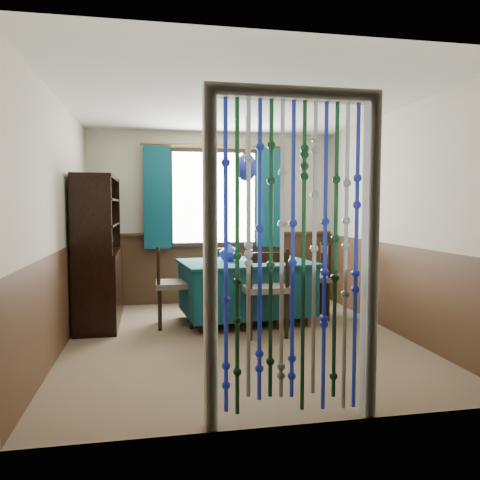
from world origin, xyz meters
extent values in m
plane|color=brown|center=(0.00, 0.00, 0.00)|extent=(4.00, 4.00, 0.00)
plane|color=silver|center=(0.00, 0.00, 2.50)|extent=(4.00, 4.00, 0.00)
plane|color=beige|center=(0.00, 2.00, 1.25)|extent=(3.60, 0.00, 3.60)
plane|color=beige|center=(0.00, -2.00, 1.25)|extent=(3.60, 0.00, 3.60)
plane|color=beige|center=(-1.80, 0.00, 1.25)|extent=(0.00, 4.00, 4.00)
plane|color=beige|center=(1.80, 0.00, 1.25)|extent=(0.00, 4.00, 4.00)
plane|color=#402918|center=(0.00, 1.99, 0.50)|extent=(3.60, 0.00, 3.60)
plane|color=#402918|center=(0.00, -1.99, 0.50)|extent=(3.60, 0.00, 3.60)
plane|color=#402918|center=(-1.79, 0.00, 0.50)|extent=(0.00, 4.00, 4.00)
plane|color=#402918|center=(1.79, 0.00, 0.50)|extent=(0.00, 4.00, 4.00)
cube|color=black|center=(0.00, 1.95, 1.55)|extent=(1.32, 0.12, 1.42)
cube|color=#0E3C48|center=(0.23, 0.75, 0.42)|extent=(1.60, 1.18, 0.60)
cube|color=#0E3C48|center=(0.23, 0.75, 0.74)|extent=(1.67, 1.24, 0.03)
cylinder|color=black|center=(-0.35, 0.30, 0.07)|extent=(0.07, 0.07, 0.14)
cylinder|color=black|center=(0.89, 0.44, 0.07)|extent=(0.07, 0.07, 0.14)
cylinder|color=black|center=(-0.43, 1.06, 0.07)|extent=(0.07, 0.07, 0.14)
cylinder|color=black|center=(0.81, 1.20, 0.07)|extent=(0.07, 0.07, 0.14)
cylinder|color=black|center=(0.12, -0.06, 0.25)|extent=(0.05, 0.05, 0.49)
cylinder|color=black|center=(0.52, -0.06, 0.25)|extent=(0.05, 0.05, 0.49)
cylinder|color=black|center=(0.12, 0.32, 0.25)|extent=(0.05, 0.05, 0.49)
cylinder|color=black|center=(0.52, 0.32, 0.25)|extent=(0.05, 0.05, 0.49)
cube|color=#5B5549|center=(0.32, 0.13, 0.52)|extent=(0.48, 0.46, 0.07)
cube|color=black|center=(0.32, -0.07, 0.88)|extent=(0.42, 0.04, 0.11)
cylinder|color=black|center=(0.12, -0.07, 0.73)|extent=(0.04, 0.04, 0.48)
cylinder|color=black|center=(0.52, -0.07, 0.73)|extent=(0.04, 0.04, 0.48)
cylinder|color=black|center=(0.27, 1.57, 0.22)|extent=(0.04, 0.04, 0.45)
cylinder|color=black|center=(-0.07, 1.46, 0.22)|extent=(0.04, 0.04, 0.45)
cylinder|color=black|center=(0.37, 1.25, 0.22)|extent=(0.04, 0.04, 0.45)
cylinder|color=black|center=(0.03, 1.14, 0.22)|extent=(0.04, 0.04, 0.45)
cube|color=#5B5549|center=(0.15, 1.35, 0.48)|extent=(0.54, 0.53, 0.06)
cube|color=black|center=(0.10, 1.52, 0.80)|extent=(0.37, 0.15, 0.10)
cylinder|color=black|center=(0.27, 1.58, 0.66)|extent=(0.04, 0.04, 0.44)
cylinder|color=black|center=(-0.07, 1.47, 0.66)|extent=(0.04, 0.04, 0.44)
cylinder|color=black|center=(-0.82, 0.90, 0.24)|extent=(0.05, 0.05, 0.47)
cylinder|color=black|center=(-0.82, 0.52, 0.24)|extent=(0.05, 0.05, 0.47)
cylinder|color=black|center=(-0.46, 0.90, 0.24)|extent=(0.05, 0.05, 0.47)
cylinder|color=black|center=(-0.46, 0.52, 0.24)|extent=(0.05, 0.05, 0.47)
cube|color=#5B5549|center=(-0.64, 0.71, 0.50)|extent=(0.44, 0.46, 0.06)
cube|color=black|center=(-0.83, 0.71, 0.85)|extent=(0.04, 0.40, 0.10)
cylinder|color=black|center=(-0.83, 0.90, 0.70)|extent=(0.04, 0.04, 0.46)
cylinder|color=black|center=(-0.83, 0.52, 0.70)|extent=(0.04, 0.04, 0.46)
cylinder|color=black|center=(1.24, 0.58, 0.24)|extent=(0.05, 0.05, 0.48)
cylinder|color=black|center=(1.29, 0.97, 0.24)|extent=(0.05, 0.05, 0.48)
cylinder|color=black|center=(0.87, 0.63, 0.24)|extent=(0.05, 0.05, 0.48)
cylinder|color=black|center=(0.92, 1.02, 0.24)|extent=(0.05, 0.05, 0.48)
cube|color=#5B5549|center=(1.08, 0.80, 0.51)|extent=(0.51, 0.53, 0.06)
cube|color=black|center=(1.27, 0.77, 0.87)|extent=(0.09, 0.41, 0.11)
cylinder|color=black|center=(1.25, 0.58, 0.72)|extent=(0.04, 0.04, 0.47)
cylinder|color=black|center=(1.30, 0.97, 0.72)|extent=(0.04, 0.04, 0.47)
cube|color=black|center=(-1.53, 1.01, 0.45)|extent=(0.48, 1.37, 0.89)
cube|color=black|center=(-1.53, 0.36, 1.34)|extent=(0.42, 0.05, 0.89)
cube|color=black|center=(-1.53, 1.66, 1.34)|extent=(0.42, 0.05, 0.89)
cube|color=black|center=(-1.53, 1.01, 1.76)|extent=(0.43, 1.37, 0.04)
cube|color=black|center=(-1.75, 1.01, 1.34)|extent=(0.04, 1.34, 0.89)
cube|color=black|center=(-1.50, 1.01, 1.21)|extent=(0.38, 1.29, 0.02)
cube|color=black|center=(-1.50, 1.01, 1.50)|extent=(0.38, 1.29, 0.02)
cylinder|color=olive|center=(0.23, 0.75, 2.20)|extent=(0.01, 0.01, 0.61)
ellipsoid|color=#162598|center=(0.23, 0.75, 1.89)|extent=(0.26, 0.26, 0.32)
cylinder|color=olive|center=(0.23, 0.75, 2.05)|extent=(0.08, 0.08, 0.03)
imported|color=#162598|center=(0.03, 0.83, 0.86)|extent=(0.28, 0.28, 0.22)
imported|color=beige|center=(-1.48, 0.72, 1.24)|extent=(0.24, 0.24, 0.05)
imported|color=beige|center=(-1.48, 1.31, 0.98)|extent=(0.20, 0.20, 0.18)
camera|label=1|loc=(-0.90, -4.84, 1.43)|focal=35.00mm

